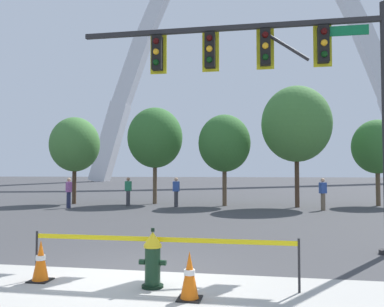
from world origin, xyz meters
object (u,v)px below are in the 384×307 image
at_px(fire_hydrant, 153,259).
at_px(traffic_cone_by_hydrant, 41,261).
at_px(pedestrian_standing_center, 69,193).
at_px(pedestrian_walking_right, 128,191).
at_px(pedestrian_walking_left, 176,192).
at_px(pedestrian_near_trees, 323,194).
at_px(traffic_cone_mid_sidewalk, 189,276).
at_px(traffic_signal_gantry, 283,72).
at_px(monument_arch, 247,55).

bearing_deg(fire_hydrant, traffic_cone_by_hydrant, 179.40).
relative_size(pedestrian_standing_center, pedestrian_walking_right, 1.00).
height_order(pedestrian_walking_left, pedestrian_near_trees, same).
bearing_deg(traffic_cone_mid_sidewalk, pedestrian_near_trees, 74.24).
distance_m(traffic_signal_gantry, pedestrian_standing_center, 14.56).
xyz_separation_m(pedestrian_standing_center, pedestrian_near_trees, (12.97, 1.05, 0.00)).
xyz_separation_m(traffic_cone_mid_sidewalk, monument_arch, (-1.23, 64.34, 22.35)).
relative_size(traffic_signal_gantry, monument_arch, 0.13).
distance_m(pedestrian_walking_left, pedestrian_standing_center, 5.66).
xyz_separation_m(traffic_cone_by_hydrant, monument_arch, (1.54, 63.81, 22.35)).
bearing_deg(fire_hydrant, monument_arch, 90.46).
bearing_deg(pedestrian_walking_left, traffic_cone_by_hydrant, -87.22).
xyz_separation_m(traffic_cone_by_hydrant, pedestrian_walking_left, (-0.71, 14.61, 0.46)).
bearing_deg(traffic_signal_gantry, pedestrian_near_trees, 76.77).
relative_size(fire_hydrant, pedestrian_walking_left, 0.62).
xyz_separation_m(fire_hydrant, pedestrian_near_trees, (4.81, 13.99, 0.35)).
relative_size(traffic_signal_gantry, pedestrian_walking_right, 4.92).
bearing_deg(monument_arch, traffic_signal_gantry, -87.29).
distance_m(pedestrian_walking_right, pedestrian_near_trees, 10.36).
bearing_deg(fire_hydrant, pedestrian_walking_left, 100.69).
relative_size(traffic_cone_by_hydrant, pedestrian_walking_right, 0.46).
relative_size(monument_arch, pedestrian_near_trees, 36.83).
height_order(traffic_signal_gantry, pedestrian_standing_center, traffic_signal_gantry).
relative_size(pedestrian_walking_left, pedestrian_standing_center, 1.00).
height_order(pedestrian_walking_left, pedestrian_standing_center, same).
distance_m(traffic_cone_by_hydrant, pedestrian_walking_right, 15.13).
height_order(pedestrian_standing_center, pedestrian_near_trees, same).
bearing_deg(traffic_cone_mid_sidewalk, fire_hydrant, 144.79).
xyz_separation_m(monument_arch, pedestrian_standing_center, (-7.65, -50.90, -21.89)).
bearing_deg(traffic_cone_by_hydrant, pedestrian_near_trees, 63.85).
xyz_separation_m(traffic_cone_by_hydrant, pedestrian_near_trees, (6.86, 13.97, 0.46)).
bearing_deg(pedestrian_standing_center, traffic_signal_gantry, -41.90).
distance_m(monument_arch, pedestrian_walking_left, 53.90).
distance_m(traffic_cone_by_hydrant, pedestrian_walking_left, 14.63).
bearing_deg(monument_arch, traffic_cone_mid_sidewalk, -88.91).
xyz_separation_m(fire_hydrant, pedestrian_walking_right, (-5.52, 14.74, 0.35)).
relative_size(traffic_cone_mid_sidewalk, pedestrian_walking_left, 0.46).
relative_size(traffic_cone_mid_sidewalk, monument_arch, 0.01).
bearing_deg(pedestrian_standing_center, fire_hydrant, -57.75).
bearing_deg(monument_arch, fire_hydrant, -89.54).
height_order(traffic_cone_by_hydrant, pedestrian_walking_right, pedestrian_walking_right).
bearing_deg(pedestrian_near_trees, pedestrian_walking_left, 175.18).
xyz_separation_m(pedestrian_walking_left, pedestrian_walking_right, (-2.76, 0.11, 0.00)).
bearing_deg(pedestrian_standing_center, monument_arch, 81.45).
height_order(fire_hydrant, traffic_cone_by_hydrant, fire_hydrant).
relative_size(traffic_cone_by_hydrant, monument_arch, 0.01).
xyz_separation_m(fire_hydrant, traffic_cone_mid_sidewalk, (0.72, -0.50, -0.11)).
bearing_deg(pedestrian_walking_left, traffic_cone_mid_sidewalk, -77.07).
relative_size(monument_arch, pedestrian_walking_left, 36.83).
distance_m(traffic_cone_mid_sidewalk, pedestrian_walking_left, 15.53).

